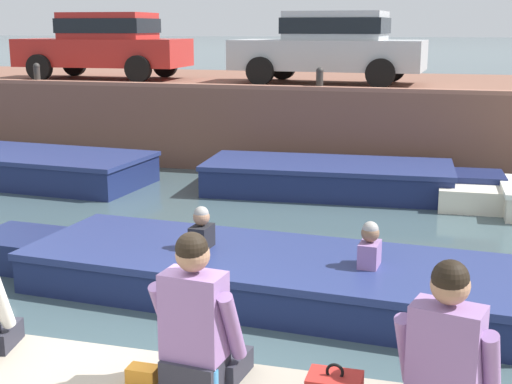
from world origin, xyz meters
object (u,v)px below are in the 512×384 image
(mooring_bollard_west, at_px, (37,72))
(bottle_drink, at_px, (213,384))
(car_leftmost_red, at_px, (105,43))
(motorboat_passing, at_px, (249,272))
(person_seated_middle, at_px, (447,366))
(mooring_bollard_mid, at_px, (320,78))
(person_seated_right, at_px, (198,327))
(boat_moored_central_navy, at_px, (340,178))
(car_left_inner_silver, at_px, (331,44))

(mooring_bollard_west, height_order, bottle_drink, mooring_bollard_west)
(car_leftmost_red, bearing_deg, motorboat_passing, -54.63)
(person_seated_middle, relative_size, bottle_drink, 4.73)
(mooring_bollard_mid, bearing_deg, car_leftmost_red, 163.15)
(mooring_bollard_mid, xyz_separation_m, bottle_drink, (1.36, -10.46, -1.01))
(motorboat_passing, relative_size, car_leftmost_red, 1.68)
(motorboat_passing, height_order, bottle_drink, bottle_drink)
(motorboat_passing, bearing_deg, mooring_bollard_west, 135.28)
(person_seated_right, bearing_deg, bottle_drink, -44.94)
(boat_moored_central_navy, height_order, motorboat_passing, motorboat_passing)
(mooring_bollard_mid, height_order, bottle_drink, mooring_bollard_mid)
(boat_moored_central_navy, distance_m, car_leftmost_red, 7.34)
(car_left_inner_silver, xyz_separation_m, mooring_bollard_west, (-6.25, -1.65, -0.61))
(motorboat_passing, height_order, car_leftmost_red, car_leftmost_red)
(boat_moored_central_navy, xyz_separation_m, car_left_inner_silver, (-0.76, 3.27, 2.26))
(car_left_inner_silver, bearing_deg, bottle_drink, -83.31)
(mooring_bollard_mid, xyz_separation_m, person_seated_right, (1.22, -10.33, -0.73))
(mooring_bollard_west, height_order, person_seated_middle, mooring_bollard_west)
(car_leftmost_red, bearing_deg, person_seated_middle, -56.17)
(person_seated_middle, bearing_deg, boat_moored_central_navy, 102.39)
(car_leftmost_red, bearing_deg, car_left_inner_silver, -0.05)
(mooring_bollard_west, relative_size, person_seated_middle, 0.46)
(mooring_bollard_mid, height_order, person_seated_right, mooring_bollard_mid)
(car_left_inner_silver, relative_size, mooring_bollard_west, 9.38)
(boat_moored_central_navy, height_order, mooring_bollard_west, mooring_bollard_west)
(mooring_bollard_mid, relative_size, bottle_drink, 2.18)
(motorboat_passing, height_order, person_seated_right, person_seated_right)
(motorboat_passing, bearing_deg, person_seated_middle, -59.88)
(bottle_drink, bearing_deg, person_seated_right, 135.06)
(mooring_bollard_west, bearing_deg, mooring_bollard_mid, 0.00)
(boat_moored_central_navy, distance_m, bottle_drink, 8.89)
(person_seated_right, bearing_deg, mooring_bollard_west, 126.11)
(car_left_inner_silver, bearing_deg, person_seated_middle, -77.41)
(car_left_inner_silver, relative_size, person_seated_right, 4.32)
(person_seated_middle, bearing_deg, mooring_bollard_mid, 104.17)
(boat_moored_central_navy, bearing_deg, motorboat_passing, -92.36)
(mooring_bollard_west, relative_size, person_seated_right, 0.46)
(person_seated_right, bearing_deg, person_seated_middle, -4.64)
(person_seated_right, distance_m, person_seated_middle, 1.42)
(car_left_inner_silver, bearing_deg, mooring_bollard_west, -165.19)
(motorboat_passing, relative_size, mooring_bollard_mid, 15.17)
(mooring_bollard_west, bearing_deg, motorboat_passing, -44.72)
(car_left_inner_silver, xyz_separation_m, person_seated_middle, (2.70, -12.09, -1.34))
(car_leftmost_red, relative_size, mooring_bollard_west, 9.01)
(car_leftmost_red, distance_m, car_left_inner_silver, 5.41)
(mooring_bollard_west, xyz_separation_m, bottle_drink, (7.67, -10.46, -1.01))
(motorboat_passing, distance_m, bottle_drink, 3.89)
(car_leftmost_red, relative_size, bottle_drink, 19.65)
(mooring_bollard_west, bearing_deg, boat_moored_central_navy, -13.02)
(motorboat_passing, distance_m, person_seated_middle, 4.39)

